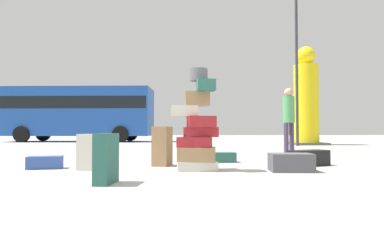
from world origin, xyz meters
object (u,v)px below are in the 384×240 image
(suitcase_tower, at_px, (197,132))
(suitcase_cream_behind_tower, at_px, (90,152))
(parked_bus, at_px, (80,111))
(suitcase_charcoal_white_trunk, at_px, (291,162))
(lamp_post, at_px, (296,42))
(suitcase_brown_right_side, at_px, (162,146))
(suitcase_teal_upright_blue, at_px, (106,159))
(person_bearded_onlooker, at_px, (289,115))
(suitcase_teal_left_side, at_px, (222,157))
(suitcase_black_foreground_far, at_px, (309,158))
(suitcase_navy_foreground_near, at_px, (45,162))
(yellow_dummy_statue, at_px, (306,101))

(suitcase_tower, xyz_separation_m, suitcase_cream_behind_tower, (-1.80, 0.15, -0.33))
(suitcase_tower, relative_size, parked_bus, 0.20)
(suitcase_charcoal_white_trunk, bearing_deg, suitcase_cream_behind_tower, 177.76)
(lamp_post, bearing_deg, suitcase_charcoal_white_trunk, -111.06)
(suitcase_brown_right_side, height_order, parked_bus, parked_bus)
(suitcase_tower, distance_m, suitcase_teal_upright_blue, 1.82)
(suitcase_cream_behind_tower, height_order, person_bearded_onlooker, person_bearded_onlooker)
(suitcase_tower, xyz_separation_m, suitcase_teal_left_side, (0.61, 1.36, -0.53))
(suitcase_teal_upright_blue, xyz_separation_m, suitcase_black_foreground_far, (3.34, 1.93, -0.17))
(suitcase_navy_foreground_near, relative_size, person_bearded_onlooker, 0.32)
(suitcase_teal_upright_blue, distance_m, suitcase_cream_behind_tower, 1.59)
(lamp_post, bearing_deg, suitcase_brown_right_side, -125.38)
(suitcase_teal_left_side, height_order, suitcase_brown_right_side, suitcase_brown_right_side)
(person_bearded_onlooker, bearing_deg, suitcase_teal_left_side, 4.33)
(suitcase_teal_upright_blue, height_order, suitcase_cream_behind_tower, suitcase_teal_upright_blue)
(suitcase_cream_behind_tower, distance_m, lamp_post, 11.31)
(suitcase_charcoal_white_trunk, height_order, suitcase_brown_right_side, suitcase_brown_right_side)
(suitcase_charcoal_white_trunk, bearing_deg, lamp_post, 73.16)
(suitcase_black_foreground_far, bearing_deg, person_bearded_onlooker, 57.48)
(suitcase_teal_upright_blue, bearing_deg, suitcase_black_foreground_far, 39.67)
(suitcase_teal_upright_blue, distance_m, suitcase_black_foreground_far, 3.86)
(suitcase_charcoal_white_trunk, height_order, yellow_dummy_statue, yellow_dummy_statue)
(yellow_dummy_statue, distance_m, lamp_post, 2.86)
(suitcase_tower, distance_m, person_bearded_onlooker, 3.83)
(suitcase_charcoal_white_trunk, xyz_separation_m, yellow_dummy_statue, (4.20, 9.81, 1.92))
(lamp_post, bearing_deg, suitcase_tower, -119.95)
(suitcase_charcoal_white_trunk, bearing_deg, suitcase_black_foreground_far, 57.02)
(parked_bus, bearing_deg, suitcase_black_foreground_far, -54.63)
(suitcase_tower, height_order, suitcase_teal_upright_blue, suitcase_tower)
(lamp_post, bearing_deg, suitcase_teal_left_side, -121.02)
(suitcase_teal_upright_blue, height_order, suitcase_brown_right_side, suitcase_brown_right_side)
(suitcase_navy_foreground_near, height_order, yellow_dummy_statue, yellow_dummy_statue)
(suitcase_black_foreground_far, distance_m, person_bearded_onlooker, 2.44)
(suitcase_black_foreground_far, relative_size, suitcase_brown_right_side, 1.04)
(suitcase_tower, relative_size, suitcase_black_foreground_far, 2.22)
(suitcase_teal_left_side, distance_m, suitcase_navy_foreground_near, 3.38)
(suitcase_brown_right_side, bearing_deg, suitcase_navy_foreground_near, -152.62)
(suitcase_navy_foreground_near, xyz_separation_m, yellow_dummy_statue, (8.31, 9.24, 1.95))
(suitcase_tower, relative_size, suitcase_brown_right_side, 2.31)
(person_bearded_onlooker, height_order, yellow_dummy_statue, yellow_dummy_statue)
(suitcase_teal_left_side, relative_size, suitcase_brown_right_side, 0.73)
(suitcase_black_foreground_far, bearing_deg, suitcase_tower, 173.42)
(suitcase_charcoal_white_trunk, distance_m, suitcase_cream_behind_tower, 3.33)
(suitcase_black_foreground_far, xyz_separation_m, person_bearded_onlooker, (0.40, 2.23, 0.90))
(suitcase_charcoal_white_trunk, xyz_separation_m, lamp_post, (3.29, 8.55, 4.33))
(suitcase_brown_right_side, xyz_separation_m, person_bearded_onlooker, (3.14, 2.13, 0.68))
(suitcase_cream_behind_tower, distance_m, yellow_dummy_statue, 12.18)
(suitcase_black_foreground_far, relative_size, parked_bus, 0.09)
(suitcase_tower, height_order, suitcase_navy_foreground_near, suitcase_tower)
(person_bearded_onlooker, bearing_deg, suitcase_tower, 15.00)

